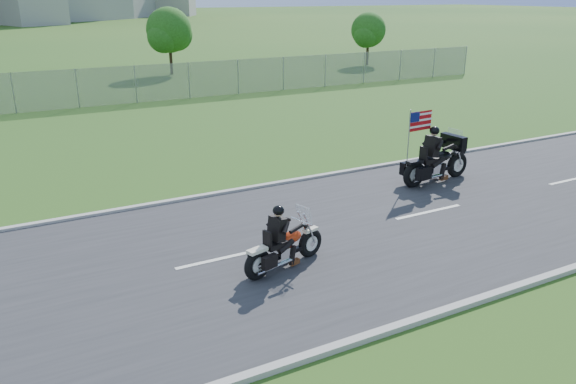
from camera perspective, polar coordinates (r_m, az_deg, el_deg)
ground at (r=13.56m, az=1.26°, el=-5.14°), size 420.00×420.00×0.00m
road at (r=13.55m, az=1.26°, el=-5.06°), size 120.00×8.00×0.04m
curb_north at (r=16.93m, az=-5.45°, el=0.11°), size 120.00×0.18×0.12m
curb_south at (r=10.62m, az=12.27°, el=-12.89°), size 120.00×0.18×0.12m
fence at (r=31.10m, az=-26.12°, el=9.00°), size 60.00×0.03×2.00m
tree_fence_near at (r=42.60m, az=-11.94°, el=15.58°), size 3.52×3.28×4.75m
tree_fence_far at (r=47.96m, az=8.18°, el=15.81°), size 3.08×2.87×4.20m
motorcycle_lead at (r=12.13m, az=-0.44°, el=-5.75°), size 2.20×0.94×1.51m
motorcycle_follow at (r=18.18m, az=14.84°, el=2.83°), size 2.76×0.92×2.30m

